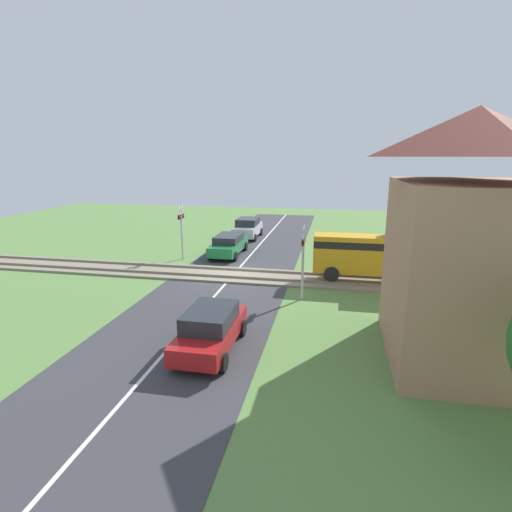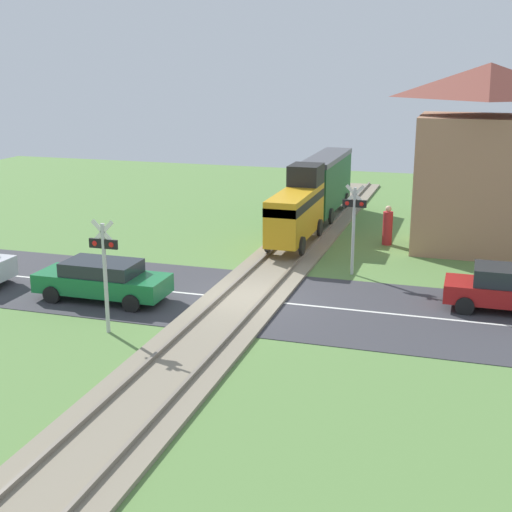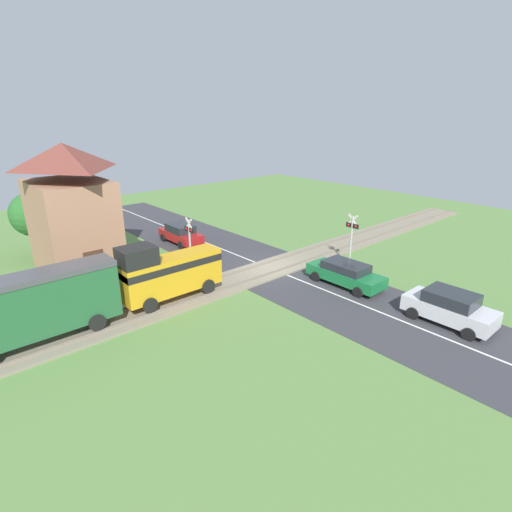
% 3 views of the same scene
% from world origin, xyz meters
% --- Properties ---
extents(ground_plane, '(60.00, 60.00, 0.00)m').
position_xyz_m(ground_plane, '(0.00, 0.00, 0.00)').
color(ground_plane, '#5B8442').
extents(road_surface, '(48.00, 6.40, 0.02)m').
position_xyz_m(road_surface, '(0.00, 0.00, 0.01)').
color(road_surface, '#38383D').
rests_on(road_surface, ground_plane).
extents(track_bed, '(2.80, 48.00, 0.24)m').
position_xyz_m(track_bed, '(0.00, 0.00, 0.07)').
color(track_bed, gray).
rests_on(track_bed, ground_plane).
extents(train, '(1.58, 12.42, 3.18)m').
position_xyz_m(train, '(0.00, 10.77, 1.86)').
color(train, gold).
rests_on(train, track_bed).
extents(car_near_crossing, '(4.53, 1.83, 1.38)m').
position_xyz_m(car_near_crossing, '(-4.60, -1.44, 0.74)').
color(car_near_crossing, '#197038').
rests_on(car_near_crossing, ground_plane).
extents(car_far_side, '(3.99, 1.78, 1.47)m').
position_xyz_m(car_far_side, '(8.50, 1.44, 0.77)').
color(car_far_side, '#A81919').
rests_on(car_far_side, ground_plane).
extents(car_behind_queue, '(3.98, 1.89, 1.60)m').
position_xyz_m(car_behind_queue, '(-10.51, -1.44, 0.83)').
color(car_behind_queue, silver).
rests_on(car_behind_queue, ground_plane).
extents(crossing_signal_west_approach, '(0.90, 0.18, 3.46)m').
position_xyz_m(crossing_signal_west_approach, '(-2.99, -4.06, 2.20)').
color(crossing_signal_west_approach, '#B7B7B7').
rests_on(crossing_signal_west_approach, ground_plane).
extents(crossing_signal_east_approach, '(0.90, 0.18, 3.46)m').
position_xyz_m(crossing_signal_east_approach, '(2.99, 4.06, 2.20)').
color(crossing_signal_east_approach, '#B7B7B7').
rests_on(crossing_signal_east_approach, ground_plane).
extents(station_building, '(5.74, 4.30, 7.80)m').
position_xyz_m(station_building, '(7.47, 9.27, 3.80)').
color(station_building, '#AD7A5B').
rests_on(station_building, ground_plane).
extents(pedestrian_by_station, '(0.43, 0.43, 1.75)m').
position_xyz_m(pedestrian_by_station, '(3.70, 9.01, 0.80)').
color(pedestrian_by_station, '#B2282D').
rests_on(pedestrian_by_station, ground_plane).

